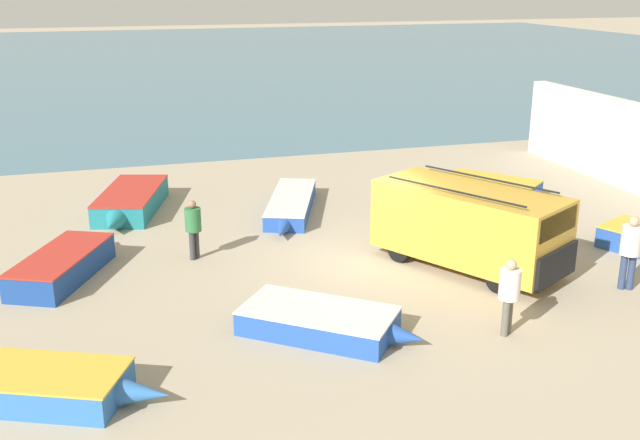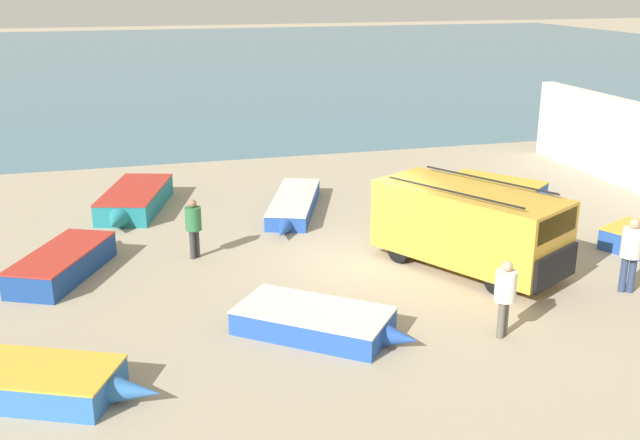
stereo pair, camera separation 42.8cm
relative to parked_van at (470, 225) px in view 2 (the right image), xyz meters
The scene contains 12 objects.
ground_plane 2.75m from the parked_van, 148.94° to the left, with size 200.00×200.00×0.00m, color tan.
sea_water 53.34m from the parked_van, 92.30° to the left, with size 120.00×80.00×0.01m, color #477084.
parked_van is the anchor object (origin of this frame).
fishing_rowboat_0 6.96m from the parked_van, 55.45° to the left, with size 3.24×3.59×0.55m.
fishing_rowboat_1 10.14m from the parked_van, 166.80° to the left, with size 2.64×4.04×0.66m.
fishing_rowboat_3 6.63m from the parked_van, 118.84° to the left, with size 2.68×5.19×0.49m.
fishing_rowboat_4 5.35m from the parked_van, 151.52° to the right, with size 3.65×3.23×0.53m.
fishing_rowboat_5 10.83m from the parked_van, 137.66° to the left, with size 2.64×4.75×0.69m.
fishing_rowboat_6 11.05m from the parked_van, 162.18° to the right, with size 4.89×3.01×0.56m.
fisherman_0 7.10m from the parked_van, 158.60° to the left, with size 0.42×0.42×1.60m.
fisherman_1 3.80m from the parked_van, 105.32° to the right, with size 0.44×0.44×1.66m.
fisherman_3 3.78m from the parked_van, 38.92° to the right, with size 0.48×0.48×1.81m.
Camera 2 is at (-6.21, -17.41, 7.09)m, focal length 42.00 mm.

